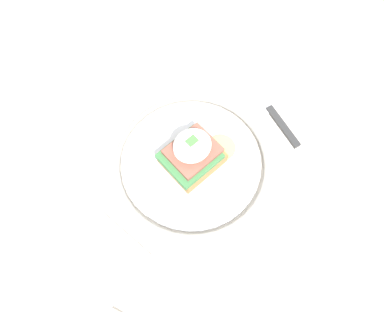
{
  "coord_description": "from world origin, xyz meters",
  "views": [
    {
      "loc": [
        -0.15,
        -0.15,
        1.32
      ],
      "look_at": [
        0.01,
        0.02,
        0.78
      ],
      "focal_mm": 35.0,
      "sensor_mm": 36.0,
      "label": 1
    }
  ],
  "objects_px": {
    "plate": "(192,163)",
    "knife": "(270,110)",
    "fork": "(111,224)",
    "sandwich": "(193,153)"
  },
  "relations": [
    {
      "from": "plate",
      "to": "knife",
      "type": "bearing_deg",
      "value": -5.0
    },
    {
      "from": "knife",
      "to": "fork",
      "type": "bearing_deg",
      "value": 175.94
    },
    {
      "from": "knife",
      "to": "plate",
      "type": "bearing_deg",
      "value": 175.0
    },
    {
      "from": "plate",
      "to": "sandwich",
      "type": "height_order",
      "value": "sandwich"
    },
    {
      "from": "fork",
      "to": "plate",
      "type": "bearing_deg",
      "value": -3.05
    },
    {
      "from": "plate",
      "to": "fork",
      "type": "bearing_deg",
      "value": 176.95
    },
    {
      "from": "fork",
      "to": "sandwich",
      "type": "bearing_deg",
      "value": -3.2
    },
    {
      "from": "plate",
      "to": "sandwich",
      "type": "xyz_separation_m",
      "value": [
        0.0,
        -0.0,
        0.04
      ]
    },
    {
      "from": "knife",
      "to": "sandwich",
      "type": "bearing_deg",
      "value": 175.13
    },
    {
      "from": "sandwich",
      "to": "plate",
      "type": "bearing_deg",
      "value": 155.57
    }
  ]
}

